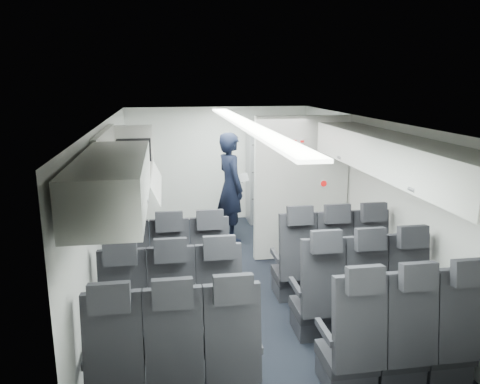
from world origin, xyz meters
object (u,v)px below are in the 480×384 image
object	(u,v)px
seat_row_mid	(268,304)
seat_row_rear	(292,354)
galley_unit	(270,172)
seat_row_front	(252,270)
flight_attendant	(231,187)
carry_on_bag	(134,150)
boarding_door	(124,191)

from	to	relation	value
seat_row_mid	seat_row_rear	xyz separation A→B (m)	(0.00, -0.90, 0.00)
seat_row_rear	galley_unit	distance (m)	5.17
seat_row_front	seat_row_rear	bearing A→B (deg)	-90.00
seat_row_mid	seat_row_rear	bearing A→B (deg)	-90.00
flight_attendant	seat_row_rear	bearing A→B (deg)	163.95
seat_row_rear	carry_on_bag	world-z (taller)	carry_on_bag
seat_row_rear	boarding_door	distance (m)	4.25
flight_attendant	boarding_door	bearing A→B (deg)	81.08
galley_unit	carry_on_bag	distance (m)	3.60
boarding_door	seat_row_rear	bearing A→B (deg)	-67.13
galley_unit	boarding_door	distance (m)	2.84
galley_unit	seat_row_front	bearing A→B (deg)	-106.28
seat_row_front	boarding_door	size ratio (longest dim) A/B	1.79
seat_row_rear	boarding_door	size ratio (longest dim) A/B	1.79
seat_row_front	flight_attendant	bearing A→B (deg)	88.51
seat_row_front	flight_attendant	size ratio (longest dim) A/B	1.83
seat_row_rear	boarding_door	bearing A→B (deg)	112.87
seat_row_mid	boarding_door	size ratio (longest dim) A/B	1.79
seat_row_rear	boarding_door	world-z (taller)	boarding_door
seat_row_rear	flight_attendant	distance (m)	4.10
seat_row_front	seat_row_rear	xyz separation A→B (m)	(0.00, -1.80, 0.00)
seat_row_rear	flight_attendant	world-z (taller)	flight_attendant
galley_unit	flight_attendant	distance (m)	1.33
seat_row_front	seat_row_rear	distance (m)	1.80
seat_row_mid	galley_unit	size ratio (longest dim) A/B	1.75
seat_row_front	carry_on_bag	distance (m)	2.05
flight_attendant	seat_row_front	bearing A→B (deg)	163.29
galley_unit	flight_attendant	bearing A→B (deg)	-132.25
carry_on_bag	flight_attendant	bearing A→B (deg)	47.43
seat_row_front	flight_attendant	xyz separation A→B (m)	(0.06, 2.27, 0.50)
seat_row_mid	galley_unit	world-z (taller)	galley_unit
seat_row_front	carry_on_bag	world-z (taller)	carry_on_bag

